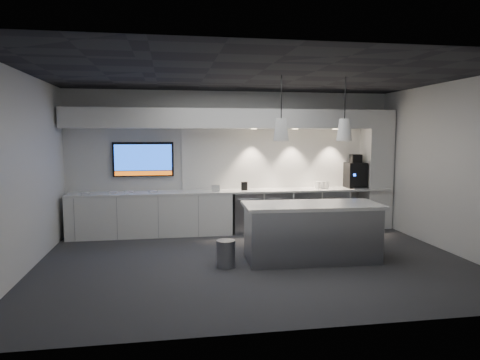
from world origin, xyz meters
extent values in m
plane|color=#2E2E30|center=(0.00, 0.00, 0.00)|extent=(7.00, 7.00, 0.00)
plane|color=black|center=(0.00, 0.00, 3.00)|extent=(7.00, 7.00, 0.00)
plane|color=silver|center=(0.00, 2.50, 1.50)|extent=(7.00, 0.00, 7.00)
plane|color=silver|center=(0.00, -2.50, 1.50)|extent=(7.00, 0.00, 7.00)
plane|color=silver|center=(-3.50, 0.00, 1.50)|extent=(0.00, 7.00, 7.00)
plane|color=silver|center=(3.50, 0.00, 1.50)|extent=(0.00, 7.00, 7.00)
cube|color=silver|center=(0.00, 2.17, 0.88)|extent=(6.80, 0.65, 0.04)
cube|color=white|center=(-1.75, 2.17, 0.43)|extent=(3.30, 0.63, 0.86)
cube|color=gray|center=(0.25, 2.17, 0.42)|extent=(0.60, 0.61, 0.85)
cube|color=gray|center=(0.88, 2.17, 0.42)|extent=(0.60, 0.61, 0.85)
cube|color=gray|center=(1.51, 2.17, 0.42)|extent=(0.60, 0.61, 0.85)
cube|color=gray|center=(2.14, 2.17, 0.42)|extent=(0.60, 0.61, 0.85)
cube|color=white|center=(1.20, 2.48, 1.55)|extent=(4.60, 0.03, 1.30)
cube|color=white|center=(0.00, 2.20, 2.40)|extent=(6.90, 0.60, 0.40)
cube|color=white|center=(3.20, 2.20, 1.30)|extent=(0.55, 0.55, 2.60)
cube|color=black|center=(-1.90, 2.45, 1.56)|extent=(1.25, 0.06, 0.72)
cube|color=blue|center=(-1.90, 2.42, 1.60)|extent=(1.17, 0.00, 0.54)
cube|color=#C9510B|center=(-1.90, 2.42, 1.27)|extent=(1.17, 0.00, 0.09)
cube|color=gray|center=(0.93, -0.06, 0.45)|extent=(2.16, 0.94, 0.89)
cube|color=silver|center=(0.93, -0.06, 0.92)|extent=(2.27, 1.05, 0.05)
cylinder|color=gray|center=(-0.51, -0.19, 0.21)|extent=(0.37, 0.37, 0.42)
cube|color=black|center=(2.71, 2.20, 1.18)|extent=(0.44, 0.49, 0.56)
cube|color=black|center=(2.71, 2.20, 1.55)|extent=(0.24, 0.24, 0.18)
cube|color=gray|center=(2.71, 1.96, 0.92)|extent=(0.32, 0.22, 0.03)
cube|color=black|center=(0.19, 2.14, 0.99)|extent=(0.14, 0.05, 0.18)
cube|color=silver|center=(-0.42, 2.05, 0.97)|extent=(0.18, 0.08, 0.14)
cube|color=#BABABA|center=(-3.01, 2.10, 0.91)|extent=(0.19, 0.19, 0.02)
cube|color=#BABABA|center=(-2.49, 2.17, 0.91)|extent=(0.17, 0.17, 0.02)
cube|color=#BABABA|center=(-2.18, 2.16, 0.91)|extent=(0.17, 0.17, 0.02)
cube|color=#BABABA|center=(-1.70, 2.16, 0.91)|extent=(0.20, 0.20, 0.02)
cone|color=white|center=(0.40, -0.06, 2.15)|extent=(0.25, 0.25, 0.36)
cylinder|color=black|center=(0.40, -0.06, 2.68)|extent=(0.02, 0.02, 0.70)
cone|color=white|center=(1.46, -0.06, 2.15)|extent=(0.25, 0.25, 0.36)
cylinder|color=black|center=(1.46, -0.06, 2.68)|extent=(0.02, 0.02, 0.70)
camera|label=1|loc=(-1.37, -6.69, 2.06)|focal=32.00mm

